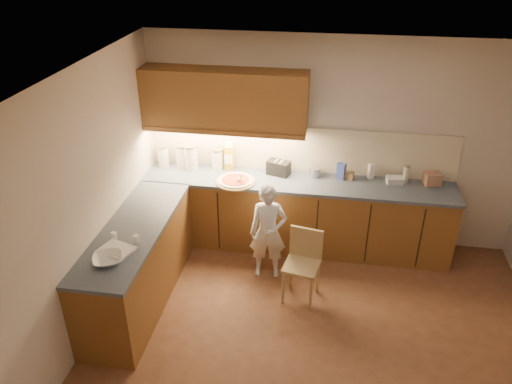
% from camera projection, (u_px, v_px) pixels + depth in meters
% --- Properties ---
extents(room, '(4.54, 4.50, 2.62)m').
position_uv_depth(room, '(328.00, 197.00, 4.12)').
color(room, brown).
rests_on(room, ground).
extents(l_counter, '(3.77, 2.62, 0.92)m').
position_uv_depth(l_counter, '(246.00, 229.00, 5.92)').
color(l_counter, brown).
rests_on(l_counter, ground).
extents(backsplash, '(3.75, 0.02, 0.58)m').
position_uv_depth(backsplash, '(300.00, 149.00, 6.12)').
color(backsplash, beige).
rests_on(backsplash, l_counter).
extents(upper_cabinets, '(1.95, 0.36, 0.73)m').
position_uv_depth(upper_cabinets, '(224.00, 100.00, 5.80)').
color(upper_cabinets, brown).
rests_on(upper_cabinets, ground).
extents(pizza_on_board, '(0.47, 0.47, 0.19)m').
position_uv_depth(pizza_on_board, '(236.00, 181.00, 5.96)').
color(pizza_on_board, tan).
rests_on(pizza_on_board, l_counter).
extents(child, '(0.45, 0.33, 1.16)m').
position_uv_depth(child, '(268.00, 232.00, 5.65)').
color(child, silver).
rests_on(child, ground).
extents(wooden_chair, '(0.42, 0.42, 0.81)m').
position_uv_depth(wooden_chair, '(303.00, 259.00, 5.38)').
color(wooden_chair, tan).
rests_on(wooden_chair, ground).
extents(mixing_bowl, '(0.36, 0.36, 0.07)m').
position_uv_depth(mixing_bowl, '(108.00, 259.00, 4.57)').
color(mixing_bowl, white).
rests_on(mixing_bowl, l_counter).
extents(canister_a, '(0.14, 0.14, 0.29)m').
position_uv_depth(canister_a, '(163.00, 156.00, 6.30)').
color(canister_a, white).
rests_on(canister_a, l_counter).
extents(canister_b, '(0.17, 0.17, 0.29)m').
position_uv_depth(canister_b, '(182.00, 155.00, 6.30)').
color(canister_b, white).
rests_on(canister_b, l_counter).
extents(canister_c, '(0.17, 0.17, 0.32)m').
position_uv_depth(canister_c, '(191.00, 157.00, 6.23)').
color(canister_c, silver).
rests_on(canister_c, l_counter).
extents(canister_d, '(0.16, 0.16, 0.27)m').
position_uv_depth(canister_d, '(218.00, 158.00, 6.26)').
color(canister_d, white).
rests_on(canister_d, l_counter).
extents(oil_jug, '(0.14, 0.11, 0.37)m').
position_uv_depth(oil_jug, '(229.00, 157.00, 6.21)').
color(oil_jug, '#AF9223').
rests_on(oil_jug, l_counter).
extents(toaster, '(0.31, 0.23, 0.18)m').
position_uv_depth(toaster, '(279.00, 168.00, 6.12)').
color(toaster, black).
rests_on(toaster, l_counter).
extents(steel_pot, '(0.15, 0.15, 0.12)m').
position_uv_depth(steel_pot, '(315.00, 172.00, 6.09)').
color(steel_pot, '#ADADB2').
rests_on(steel_pot, l_counter).
extents(blue_box, '(0.12, 0.10, 0.20)m').
position_uv_depth(blue_box, '(341.00, 171.00, 6.01)').
color(blue_box, '#3646A2').
rests_on(blue_box, l_counter).
extents(card_box_a, '(0.15, 0.12, 0.09)m').
position_uv_depth(card_box_a, '(348.00, 175.00, 6.04)').
color(card_box_a, '#967951').
rests_on(card_box_a, l_counter).
extents(white_bottle, '(0.08, 0.08, 0.19)m').
position_uv_depth(white_bottle, '(371.00, 171.00, 6.03)').
color(white_bottle, silver).
rests_on(white_bottle, l_counter).
extents(flat_pack, '(0.21, 0.16, 0.08)m').
position_uv_depth(flat_pack, '(395.00, 180.00, 5.95)').
color(flat_pack, silver).
rests_on(flat_pack, l_counter).
extents(tall_jar, '(0.07, 0.07, 0.23)m').
position_uv_depth(tall_jar, '(406.00, 174.00, 5.91)').
color(tall_jar, beige).
rests_on(tall_jar, l_counter).
extents(card_box_b, '(0.23, 0.19, 0.15)m').
position_uv_depth(card_box_b, '(432.00, 179.00, 5.90)').
color(card_box_b, tan).
rests_on(card_box_b, l_counter).
extents(dough_cloth, '(0.37, 0.33, 0.02)m').
position_uv_depth(dough_cloth, '(116.00, 250.00, 4.74)').
color(dough_cloth, silver).
rests_on(dough_cloth, l_counter).
extents(spice_jar_a, '(0.05, 0.05, 0.07)m').
position_uv_depth(spice_jar_a, '(114.00, 236.00, 4.91)').
color(spice_jar_a, white).
rests_on(spice_jar_a, l_counter).
extents(spice_jar_b, '(0.07, 0.07, 0.08)m').
position_uv_depth(spice_jar_b, '(136.00, 239.00, 4.85)').
color(spice_jar_b, silver).
rests_on(spice_jar_b, l_counter).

